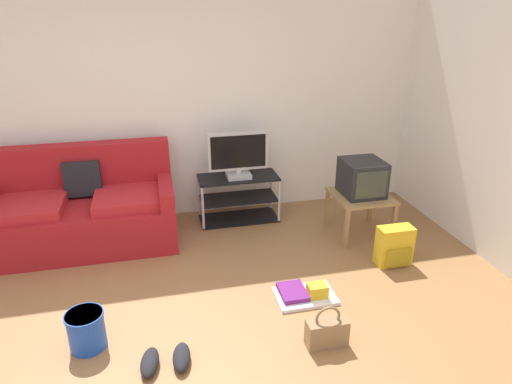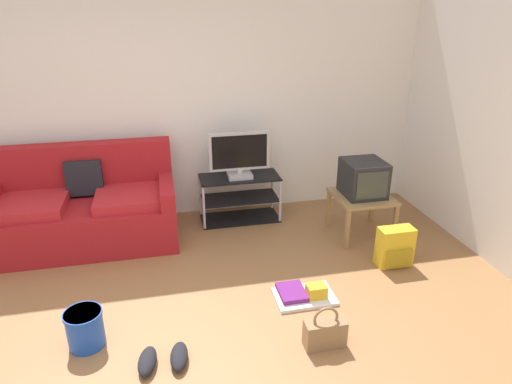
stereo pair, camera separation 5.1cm
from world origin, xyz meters
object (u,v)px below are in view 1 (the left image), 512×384
object	(u,v)px
crt_tv	(362,178)
floor_tray	(305,294)
side_table	(361,200)
cleaning_bucket	(86,329)
couch	(83,211)
flat_tv	(238,156)
backpack	(394,246)
handbag	(327,332)
sneakers_pair	(166,360)
tv_stand	(238,198)

from	to	relation	value
crt_tv	floor_tray	xyz separation A→B (m)	(-0.94, -0.98, -0.60)
side_table	cleaning_bucket	xyz separation A→B (m)	(-2.64, -1.16, -0.24)
side_table	couch	bearing A→B (deg)	170.41
flat_tv	floor_tray	distance (m)	1.76
flat_tv	cleaning_bucket	size ratio (longest dim) A/B	2.31
backpack	handbag	distance (m)	1.36
floor_tray	handbag	bearing A→B (deg)	-93.11
crt_tv	sneakers_pair	bearing A→B (deg)	-144.80
sneakers_pair	floor_tray	xyz separation A→B (m)	(1.17, 0.51, -0.01)
flat_tv	handbag	bearing A→B (deg)	-84.23
tv_stand	cleaning_bucket	size ratio (longest dim) A/B	3.11
couch	handbag	size ratio (longest dim) A/B	5.44
backpack	handbag	world-z (taller)	backpack
couch	handbag	world-z (taller)	couch
crt_tv	cleaning_bucket	xyz separation A→B (m)	(-2.64, -1.18, -0.49)
couch	side_table	size ratio (longest dim) A/B	3.14
backpack	handbag	xyz separation A→B (m)	(-1.03, -0.90, -0.07)
tv_stand	flat_tv	distance (m)	0.51
cleaning_bucket	floor_tray	world-z (taller)	cleaning_bucket
side_table	sneakers_pair	xyz separation A→B (m)	(-2.11, -1.47, -0.35)
handbag	cleaning_bucket	bearing A→B (deg)	167.36
couch	tv_stand	distance (m)	1.65
cleaning_bucket	sneakers_pair	size ratio (longest dim) A/B	0.77
tv_stand	sneakers_pair	world-z (taller)	tv_stand
couch	flat_tv	bearing A→B (deg)	4.90
flat_tv	cleaning_bucket	bearing A→B (deg)	-129.41
handbag	cleaning_bucket	size ratio (longest dim) A/B	1.17
sneakers_pair	couch	bearing A→B (deg)	110.14
handbag	sneakers_pair	xyz separation A→B (m)	(-1.14, 0.06, -0.07)
crt_tv	handbag	bearing A→B (deg)	-121.91
crt_tv	handbag	distance (m)	1.90
crt_tv	sneakers_pair	xyz separation A→B (m)	(-2.11, -1.49, -0.59)
couch	handbag	bearing A→B (deg)	-47.29
crt_tv	handbag	xyz separation A→B (m)	(-0.97, -1.55, -0.52)
backpack	cleaning_bucket	bearing A→B (deg)	-174.76
sneakers_pair	floor_tray	world-z (taller)	floor_tray
tv_stand	handbag	distance (m)	2.19
couch	sneakers_pair	size ratio (longest dim) A/B	4.89
backpack	side_table	bearing A→B (deg)	89.65
backpack	floor_tray	distance (m)	1.06
flat_tv	side_table	xyz separation A→B (m)	(1.18, -0.62, -0.38)
backpack	floor_tray	world-z (taller)	backpack
sneakers_pair	cleaning_bucket	bearing A→B (deg)	149.70
backpack	cleaning_bucket	distance (m)	2.75
tv_stand	crt_tv	bearing A→B (deg)	-27.79
flat_tv	backpack	bearing A→B (deg)	-45.31
flat_tv	sneakers_pair	size ratio (longest dim) A/B	1.77
tv_stand	floor_tray	xyz separation A→B (m)	(0.25, -1.60, -0.22)
couch	sneakers_pair	distance (m)	2.10
flat_tv	side_table	size ratio (longest dim) A/B	1.14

